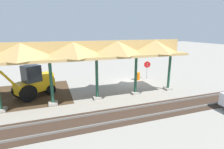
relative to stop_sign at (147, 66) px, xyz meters
name	(u,v)px	position (x,y,z in m)	size (l,w,h in m)	color
ground_plane	(131,82)	(2.28, 0.57, -1.53)	(120.00, 120.00, 0.00)	gray
dirt_work_zone	(20,95)	(13.64, 1.02, -1.53)	(8.84, 7.00, 0.01)	#42301E
platform_canopy	(49,52)	(10.82, 4.12, 2.64)	(22.82, 3.20, 4.90)	#9E998E
rail_tracks	(172,107)	(2.28, 7.70, -1.50)	(60.00, 2.58, 0.15)	slate
stop_sign	(147,66)	(0.00, 0.00, 0.00)	(0.74, 0.22, 2.14)	gray
backhoe	(33,83)	(12.34, 1.80, -0.26)	(4.91, 3.64, 2.82)	#EAB214
dirt_mound	(4,95)	(15.06, 0.32, -1.53)	(5.43, 5.43, 1.23)	#42301E
traffic_barrel	(138,76)	(1.24, 0.01, -1.08)	(0.56, 0.56, 0.90)	orange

